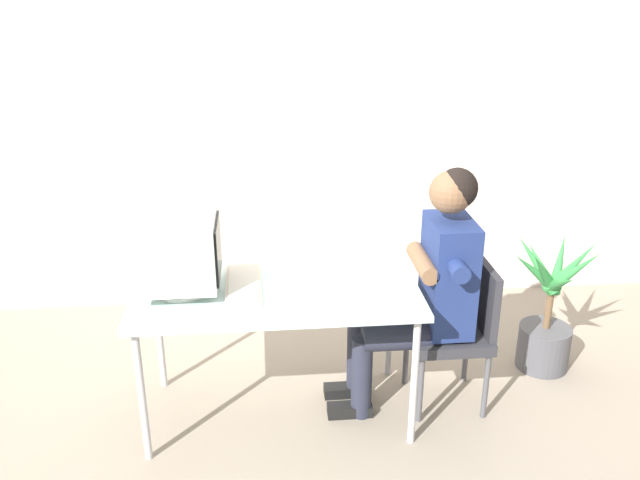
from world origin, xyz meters
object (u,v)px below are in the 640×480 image
at_px(crt_monitor, 180,251).
at_px(office_chair, 459,325).
at_px(desk, 277,297).
at_px(person_seated, 427,283).
at_px(keyboard, 243,285).
at_px(potted_plant, 547,313).

relative_size(crt_monitor, office_chair, 0.48).
xyz_separation_m(desk, office_chair, (0.96, 0.03, -0.23)).
xyz_separation_m(office_chair, person_seated, (-0.19, 0.00, 0.26)).
relative_size(desk, keyboard, 3.07).
xyz_separation_m(crt_monitor, office_chair, (1.42, 0.02, -0.49)).
height_order(crt_monitor, potted_plant, crt_monitor).
xyz_separation_m(keyboard, person_seated, (0.94, 0.00, -0.04)).
relative_size(office_chair, potted_plant, 0.97).
xyz_separation_m(keyboard, office_chair, (1.13, 0.00, -0.29)).
bearing_deg(crt_monitor, keyboard, 2.33).
bearing_deg(office_chair, potted_plant, 24.06).
height_order(desk, keyboard, keyboard).
height_order(crt_monitor, person_seated, person_seated).
bearing_deg(keyboard, office_chair, 0.24).
relative_size(crt_monitor, person_seated, 0.29).
xyz_separation_m(crt_monitor, keyboard, (0.30, 0.01, -0.20)).
bearing_deg(crt_monitor, desk, -1.32).
distance_m(office_chair, person_seated, 0.32).
distance_m(crt_monitor, keyboard, 0.36).
xyz_separation_m(desk, person_seated, (0.78, 0.03, 0.03)).
relative_size(keyboard, potted_plant, 0.56).
bearing_deg(keyboard, desk, -7.86).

